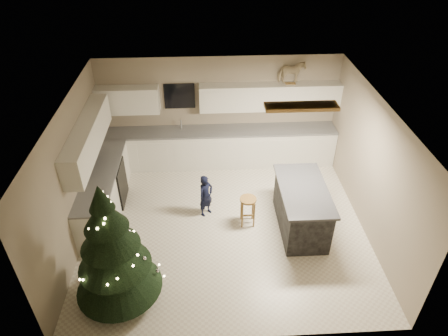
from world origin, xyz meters
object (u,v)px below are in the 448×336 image
at_px(toddler, 206,196).
at_px(rocking_horse, 292,73).
at_px(bar_stool, 248,205).
at_px(christmas_tree, 113,255).
at_px(island, 301,208).

bearing_deg(toddler, rocking_horse, 2.70).
bearing_deg(bar_stool, rocking_horse, 63.67).
bearing_deg(christmas_tree, rocking_horse, 49.03).
distance_m(bar_stool, toddler, 0.89).
height_order(island, rocking_horse, rocking_horse).
bearing_deg(island, bar_stool, 171.22).
xyz_separation_m(island, rocking_horse, (0.11, 2.46, 1.78)).
bearing_deg(island, christmas_tree, -156.01).
relative_size(christmas_tree, toddler, 2.44).
relative_size(bar_stool, toddler, 0.67).
bearing_deg(toddler, island, -57.26).
xyz_separation_m(bar_stool, christmas_tree, (-2.27, -1.63, 0.47)).
relative_size(toddler, rocking_horse, 1.53).
relative_size(island, rocking_horse, 2.77).
bearing_deg(bar_stool, toddler, 157.98).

